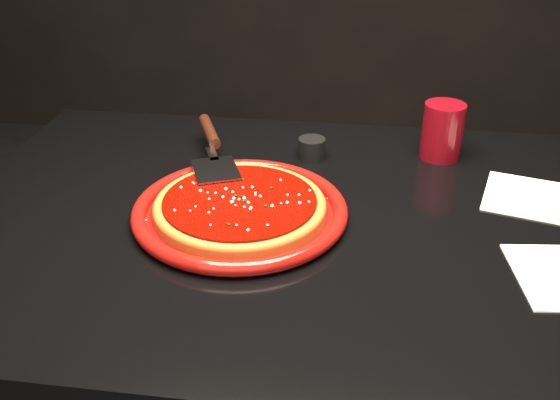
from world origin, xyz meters
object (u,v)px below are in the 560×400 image
at_px(plate, 240,211).
at_px(cup, 442,131).
at_px(table, 307,386).
at_px(pizza_server, 213,147).
at_px(ramekin, 312,148).

relative_size(plate, cup, 3.22).
bearing_deg(table, plate, -170.99).
bearing_deg(cup, pizza_server, -165.46).
distance_m(pizza_server, cup, 0.43).
distance_m(cup, ramekin, 0.25).
xyz_separation_m(table, cup, (0.22, 0.26, 0.43)).
relative_size(table, cup, 11.25).
relative_size(table, pizza_server, 3.81).
relative_size(plate, ramekin, 6.67).
bearing_deg(cup, plate, -140.44).
relative_size(table, ramekin, 23.29).
height_order(table, cup, cup).
height_order(table, pizza_server, pizza_server).
distance_m(table, ramekin, 0.45).
relative_size(table, plate, 3.49).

